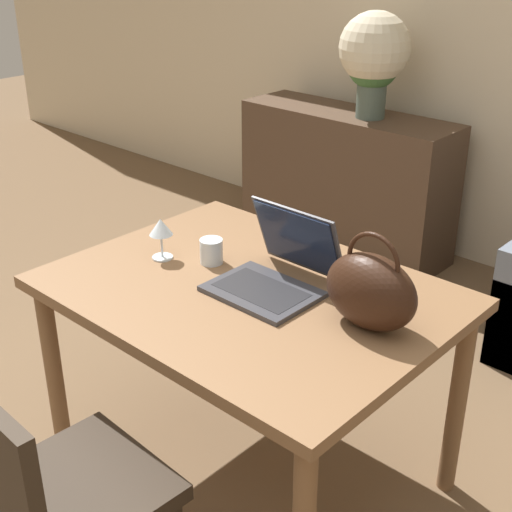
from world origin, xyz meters
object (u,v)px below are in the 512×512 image
(chair, at_px, (51,491))
(handbag, at_px, (371,291))
(laptop, at_px, (279,266))
(wine_glass, at_px, (161,229))
(flower_vase, at_px, (374,55))
(drinking_glass, at_px, (211,251))

(chair, relative_size, handbag, 2.86)
(laptop, relative_size, wine_glass, 2.36)
(laptop, bearing_deg, handbag, -3.07)
(laptop, distance_m, wine_glass, 0.45)
(flower_vase, bearing_deg, handbag, -55.75)
(drinking_glass, height_order, handbag, handbag)
(chair, relative_size, flower_vase, 1.49)
(chair, distance_m, laptop, 0.93)
(chair, distance_m, flower_vase, 2.81)
(wine_glass, bearing_deg, drinking_glass, 30.94)
(chair, height_order, drinking_glass, chair)
(drinking_glass, xyz_separation_m, handbag, (0.63, 0.01, 0.07))
(handbag, bearing_deg, wine_glass, -172.53)
(chair, xyz_separation_m, laptop, (0.02, 0.87, 0.34))
(laptop, bearing_deg, drinking_glass, -173.51)
(laptop, xyz_separation_m, drinking_glass, (-0.28, -0.03, -0.02))
(laptop, height_order, handbag, handbag)
(drinking_glass, relative_size, flower_vase, 0.15)
(chair, bearing_deg, drinking_glass, 109.35)
(laptop, bearing_deg, flower_vase, 115.82)
(drinking_glass, xyz_separation_m, wine_glass, (-0.15, -0.09, 0.07))
(wine_glass, distance_m, flower_vase, 1.93)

